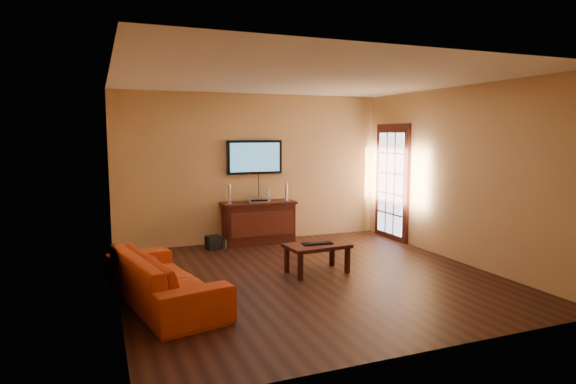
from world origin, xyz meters
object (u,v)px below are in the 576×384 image
television (255,157)px  sofa (164,269)px  coffee_table (317,248)px  media_console (259,222)px  av_receiver (259,200)px  game_console (269,195)px  keyboard (317,243)px  speaker_left (229,195)px  subwoofer (213,243)px  speaker_right (286,192)px  bottle (226,245)px

television → sofa: (-2.01, -2.77, -1.14)m
coffee_table → media_console: bearing=95.1°
av_receiver → game_console: 0.22m
television → game_console: 0.74m
sofa → keyboard: sofa is taller
av_receiver → game_console: (0.21, 0.01, 0.08)m
coffee_table → game_console: game_console is taller
av_receiver → game_console: game_console is taller
speaker_left → keyboard: bearing=-70.8°
sofa → subwoofer: 2.68m
speaker_right → game_console: bearing=174.5°
av_receiver → game_console: bearing=15.2°
coffee_table → speaker_right: speaker_right is taller
television → av_receiver: 0.78m
subwoofer → speaker_left: bearing=13.7°
keyboard → bottle: bearing=116.1°
speaker_left → game_console: bearing=2.4°
television → speaker_right: bearing=-22.1°
speaker_right → av_receiver: 0.54m
media_console → speaker_left: speaker_left is taller
media_console → television: television is taller
television → game_console: (0.21, -0.19, -0.68)m
sofa → media_console: bearing=-50.4°
coffee_table → av_receiver: 2.16m
media_console → subwoofer: size_ratio=5.75×
bottle → speaker_left: bearing=61.6°
speaker_left → game_console: 0.75m
speaker_left → subwoofer: 0.87m
av_receiver → keyboard: (0.18, -2.11, -0.37)m
game_console → sofa: bearing=-114.4°
television → subwoofer: 1.72m
coffee_table → subwoofer: coffee_table is taller
media_console → game_console: (0.21, 0.03, 0.49)m
sofa → speaker_left: bearing=-42.2°
television → av_receiver: television is taller
speaker_right → game_console: 0.33m
av_receiver → coffee_table: bearing=-72.9°
television → keyboard: size_ratio=2.38×
game_console → bottle: 1.24m
television → speaker_right: 0.87m
av_receiver → keyboard: bearing=-72.9°
sofa → game_console: game_console is taller
sofa → speaker_left: 2.99m
subwoofer → coffee_table: bearing=-70.8°
keyboard → speaker_left: bearing=109.2°
sofa → subwoofer: (1.14, 2.41, -0.29)m
game_console → subwoofer: bearing=-154.6°
subwoofer → bottle: (0.18, -0.15, -0.03)m
speaker_right → bottle: (-1.23, -0.29, -0.82)m
speaker_left → speaker_right: speaker_left is taller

